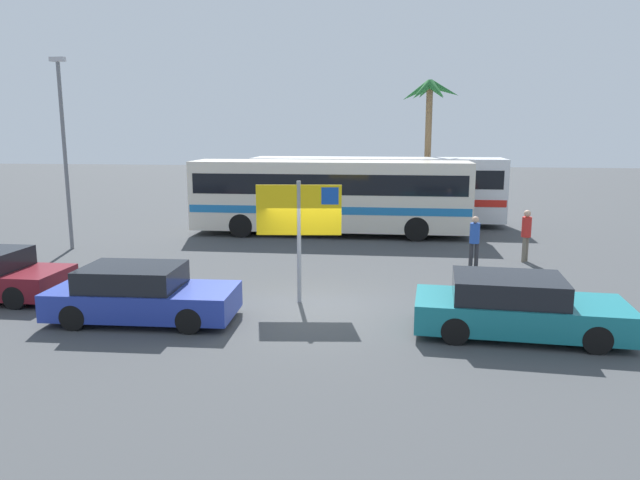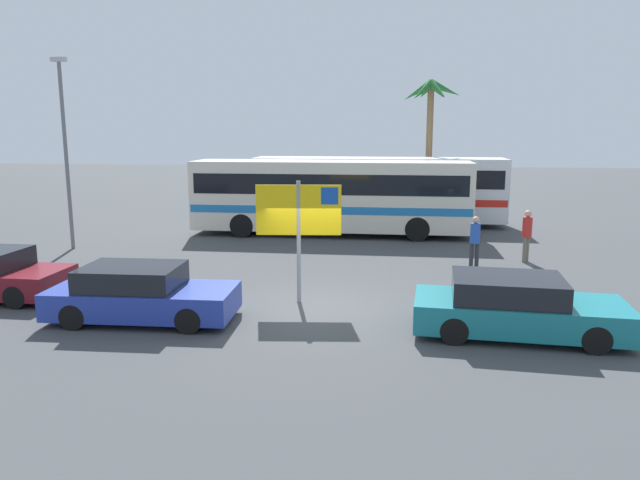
% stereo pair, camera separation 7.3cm
% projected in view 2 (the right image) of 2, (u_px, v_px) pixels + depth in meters
% --- Properties ---
extents(ground, '(120.00, 120.00, 0.00)m').
position_uv_depth(ground, '(312.00, 309.00, 14.97)').
color(ground, '#424447').
extents(bus_front_coach, '(11.81, 2.51, 3.17)m').
position_uv_depth(bus_front_coach, '(331.00, 194.00, 25.32)').
color(bus_front_coach, silver).
rests_on(bus_front_coach, ground).
extents(bus_rear_coach, '(11.81, 2.51, 3.17)m').
position_uv_depth(bus_rear_coach, '(378.00, 187.00, 28.19)').
color(bus_rear_coach, white).
rests_on(bus_rear_coach, ground).
extents(ferry_sign, '(2.19, 0.29, 3.20)m').
position_uv_depth(ferry_sign, '(300.00, 215.00, 15.18)').
color(ferry_sign, gray).
rests_on(ferry_sign, ground).
extents(car_teal, '(4.65, 2.22, 1.32)m').
position_uv_depth(car_teal, '(516.00, 307.00, 12.97)').
color(car_teal, '#19757F').
rests_on(car_teal, ground).
extents(car_blue, '(4.40, 1.95, 1.32)m').
position_uv_depth(car_blue, '(141.00, 294.00, 14.00)').
color(car_blue, '#23389E').
rests_on(car_blue, ground).
extents(pedestrian_crossing_lot, '(0.32, 0.32, 1.72)m').
position_uv_depth(pedestrian_crossing_lot, '(475.00, 238.00, 19.21)').
color(pedestrian_crossing_lot, '#2D2D33').
rests_on(pedestrian_crossing_lot, ground).
extents(pedestrian_near_sign, '(0.32, 0.32, 1.80)m').
position_uv_depth(pedestrian_near_sign, '(527.00, 231.00, 20.11)').
color(pedestrian_near_sign, '#706656').
rests_on(pedestrian_near_sign, ground).
extents(lamp_post_left_side, '(0.56, 0.20, 7.07)m').
position_uv_depth(lamp_post_left_side, '(65.00, 147.00, 21.91)').
color(lamp_post_left_side, slate).
rests_on(lamp_post_left_side, ground).
extents(palm_tree_seaside, '(2.91, 2.86, 6.92)m').
position_uv_depth(palm_tree_seaside, '(431.00, 109.00, 29.16)').
color(palm_tree_seaside, brown).
rests_on(palm_tree_seaside, ground).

